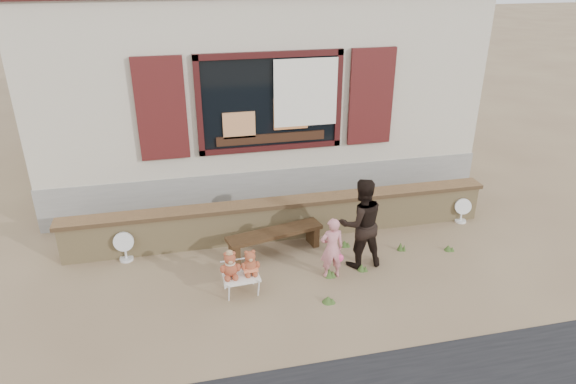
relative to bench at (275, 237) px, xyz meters
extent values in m
plane|color=brown|center=(0.24, -0.49, -0.29)|extent=(80.00, 80.00, 0.00)
cube|color=#A29783|center=(0.24, 4.01, 2.11)|extent=(8.00, 5.00, 3.20)
cube|color=gray|center=(0.24, 4.01, 0.11)|extent=(8.04, 5.04, 0.80)
cube|color=black|center=(0.24, 1.48, 1.76)|extent=(2.30, 0.04, 1.50)
cube|color=#360F10|center=(0.24, 1.46, 2.56)|extent=(2.50, 0.08, 0.10)
cube|color=#360F10|center=(0.24, 1.46, 0.96)|extent=(2.50, 0.08, 0.10)
cube|color=#360F10|center=(-0.96, 1.46, 1.76)|extent=(0.10, 0.08, 1.70)
cube|color=#360F10|center=(1.44, 1.46, 1.76)|extent=(0.10, 0.08, 1.70)
cube|color=#3F1411|center=(-1.56, 1.45, 1.76)|extent=(0.80, 0.07, 1.70)
cube|color=#3F1411|center=(2.04, 1.45, 1.76)|extent=(0.80, 0.07, 1.70)
cube|color=white|center=(0.84, 1.41, 1.91)|extent=(1.10, 0.02, 1.15)
cube|color=black|center=(0.24, 1.45, 1.14)|extent=(1.90, 0.06, 0.16)
cube|color=tan|center=(-0.31, 1.45, 1.41)|extent=(0.55, 0.06, 0.45)
cube|color=#E08447|center=(0.59, 1.45, 1.56)|extent=(0.60, 0.06, 0.55)
cube|color=tan|center=(0.24, 0.51, 0.01)|extent=(7.00, 0.30, 0.60)
cube|color=brown|center=(0.24, 0.51, 0.34)|extent=(7.10, 0.36, 0.07)
cube|color=#312011|center=(0.00, 0.00, 0.08)|extent=(1.58, 0.66, 0.06)
cube|color=#312011|center=(-0.66, -0.15, -0.12)|extent=(0.16, 0.30, 0.33)
cube|color=#312011|center=(0.66, 0.15, -0.12)|extent=(0.16, 0.30, 0.33)
cube|color=white|center=(-0.67, -0.92, -0.01)|extent=(0.52, 0.46, 0.04)
cylinder|color=silver|center=(-0.86, -1.12, -0.16)|extent=(0.02, 0.02, 0.26)
cylinder|color=silver|center=(-0.45, -1.09, -0.16)|extent=(0.02, 0.02, 0.26)
cylinder|color=silver|center=(-0.89, -0.75, -0.16)|extent=(0.02, 0.02, 0.26)
cylinder|color=silver|center=(-0.47, -0.72, -0.16)|extent=(0.02, 0.02, 0.26)
imported|color=#D7808A|center=(0.68, -0.82, 0.19)|extent=(0.35, 0.23, 0.96)
imported|color=black|center=(1.19, -0.59, 0.42)|extent=(0.70, 0.55, 1.41)
cylinder|color=silver|center=(-2.30, 0.31, -0.27)|extent=(0.21, 0.21, 0.04)
cylinder|color=silver|center=(-2.30, 0.31, -0.14)|extent=(0.03, 0.03, 0.27)
cylinder|color=silver|center=(-2.30, 0.31, 0.06)|extent=(0.31, 0.12, 0.31)
cylinder|color=white|center=(3.43, 0.31, -0.27)|extent=(0.19, 0.19, 0.04)
cylinder|color=white|center=(3.43, 0.31, -0.15)|extent=(0.03, 0.03, 0.25)
cylinder|color=white|center=(3.43, 0.31, 0.03)|extent=(0.30, 0.18, 0.29)
cone|color=#385421|center=(0.65, -0.81, -0.22)|extent=(0.16, 0.16, 0.13)
cone|color=#385421|center=(0.46, -1.41, -0.24)|extent=(0.16, 0.16, 0.10)
cone|color=#385421|center=(1.98, -0.36, -0.22)|extent=(0.10, 0.10, 0.14)
cone|color=#385421|center=(2.74, -0.54, -0.24)|extent=(0.13, 0.13, 0.09)
cone|color=#385421|center=(1.15, -0.04, -0.23)|extent=(0.13, 0.13, 0.11)
cone|color=#385421|center=(1.17, -0.78, -0.23)|extent=(0.13, 0.13, 0.11)
camera|label=1|loc=(-1.34, -6.88, 4.04)|focal=32.00mm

